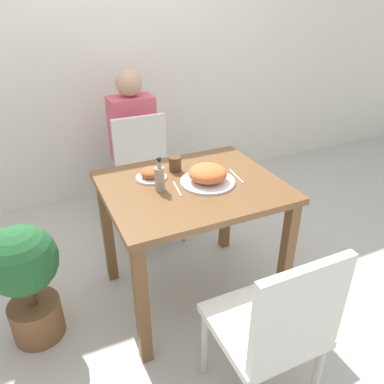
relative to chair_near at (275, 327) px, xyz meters
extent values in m
plane|color=#B7B2A8|center=(0.00, 0.80, -0.50)|extent=(16.00, 16.00, 0.00)
cube|color=silver|center=(0.00, 2.37, 0.80)|extent=(8.00, 0.05, 2.60)
cube|color=brown|center=(0.00, 0.80, 0.25)|extent=(0.94, 0.79, 0.04)
cube|color=brown|center=(-0.42, 0.46, -0.14)|extent=(0.06, 0.06, 0.73)
cube|color=brown|center=(0.42, 0.46, -0.14)|extent=(0.06, 0.06, 0.73)
cube|color=brown|center=(-0.42, 1.14, -0.14)|extent=(0.06, 0.06, 0.73)
cube|color=brown|center=(0.42, 1.14, -0.14)|extent=(0.06, 0.06, 0.73)
cube|color=silver|center=(0.00, 0.08, -0.07)|extent=(0.42, 0.42, 0.04)
cube|color=silver|center=(0.00, -0.11, 0.17)|extent=(0.40, 0.04, 0.44)
cylinder|color=#B7B2A8|center=(0.18, 0.26, -0.30)|extent=(0.03, 0.03, 0.41)
cylinder|color=#B7B2A8|center=(-0.18, 0.26, -0.30)|extent=(0.03, 0.03, 0.41)
cylinder|color=#B7B2A8|center=(0.18, -0.10, -0.30)|extent=(0.03, 0.03, 0.41)
cube|color=silver|center=(-0.01, 1.50, -0.07)|extent=(0.42, 0.42, 0.04)
cube|color=silver|center=(-0.01, 1.69, 0.17)|extent=(0.40, 0.04, 0.44)
cylinder|color=#B7B2A8|center=(-0.19, 1.32, -0.30)|extent=(0.03, 0.03, 0.41)
cylinder|color=#B7B2A8|center=(0.17, 1.32, -0.30)|extent=(0.03, 0.03, 0.41)
cylinder|color=#B7B2A8|center=(-0.19, 1.68, -0.30)|extent=(0.03, 0.03, 0.41)
cylinder|color=#B7B2A8|center=(0.17, 1.68, -0.30)|extent=(0.03, 0.03, 0.41)
cylinder|color=white|center=(0.09, 0.78, 0.27)|extent=(0.30, 0.30, 0.01)
ellipsoid|color=#CC6633|center=(0.09, 0.78, 0.32)|extent=(0.21, 0.21, 0.09)
cylinder|color=white|center=(-0.17, 0.95, 0.27)|extent=(0.17, 0.17, 0.01)
ellipsoid|color=#A35128|center=(-0.17, 0.95, 0.30)|extent=(0.12, 0.12, 0.05)
cylinder|color=#4C331E|center=(-0.02, 0.99, 0.31)|extent=(0.07, 0.07, 0.08)
cylinder|color=gray|center=(-0.18, 0.81, 0.33)|extent=(0.05, 0.05, 0.12)
cylinder|color=gray|center=(-0.18, 0.81, 0.41)|extent=(0.02, 0.02, 0.03)
sphere|color=black|center=(-0.18, 0.81, 0.44)|extent=(0.03, 0.03, 0.03)
cube|color=silver|center=(-0.09, 0.78, 0.27)|extent=(0.03, 0.16, 0.00)
cube|color=silver|center=(0.26, 0.78, 0.27)|extent=(0.03, 0.18, 0.00)
cylinder|color=brown|center=(-0.90, 0.86, -0.39)|extent=(0.27, 0.27, 0.22)
cylinder|color=brown|center=(-0.90, 0.86, -0.22)|extent=(0.05, 0.05, 0.11)
sphere|color=#235B2D|center=(-0.90, 0.86, 0.01)|extent=(0.36, 0.36, 0.36)
cube|color=#2D3347|center=(0.01, 1.94, -0.28)|extent=(0.28, 0.20, 0.45)
cube|color=#DB566B|center=(0.01, 1.94, 0.21)|extent=(0.34, 0.22, 0.52)
sphere|color=tan|center=(0.01, 1.94, 0.57)|extent=(0.20, 0.20, 0.20)
camera|label=1|loc=(-0.74, -0.82, 1.19)|focal=35.00mm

